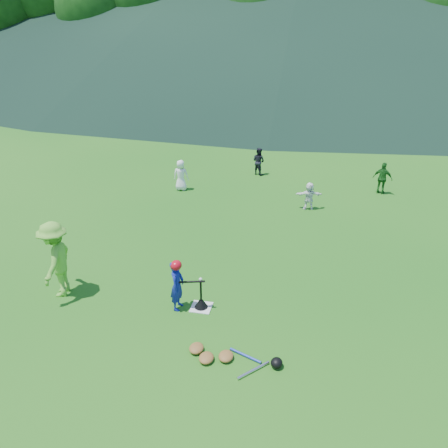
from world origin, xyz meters
name	(u,v)px	position (x,y,z in m)	size (l,w,h in m)	color
ground	(201,308)	(0.00, 0.00, 0.00)	(120.00, 120.00, 0.00)	#195E15
home_plate	(201,307)	(0.00, 0.00, 0.01)	(0.45, 0.45, 0.02)	silver
baseball	(201,279)	(0.00, 0.00, 0.74)	(0.08, 0.08, 0.08)	white
batter_child	(177,285)	(-0.50, -0.10, 0.58)	(0.42, 0.28, 1.16)	navy
adult_coach	(56,259)	(-3.32, -0.11, 0.90)	(1.17, 0.67, 1.81)	#6ABA36
fielder_a	(181,175)	(-2.56, 7.03, 0.57)	(0.56, 0.36, 1.14)	white
fielder_b	(259,161)	(0.02, 9.41, 0.56)	(0.54, 0.42, 1.11)	black
fielder_c	(383,178)	(4.71, 8.13, 0.58)	(0.68, 0.29, 1.17)	#1C5F1E
fielder_d	(309,196)	(2.15, 6.13, 0.47)	(0.87, 0.28, 0.94)	white
batting_tee	(201,303)	(0.00, 0.00, 0.13)	(0.30, 0.30, 0.68)	black
batter_gear	(177,267)	(-0.47, -0.10, 1.05)	(0.73, 0.26, 0.52)	#B70C1A
equipment_pile	(226,357)	(0.86, -1.48, 0.07)	(1.80, 0.78, 0.19)	olive
outfield_fence	(289,91)	(0.00, 28.00, 0.70)	(70.07, 0.08, 1.33)	gray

